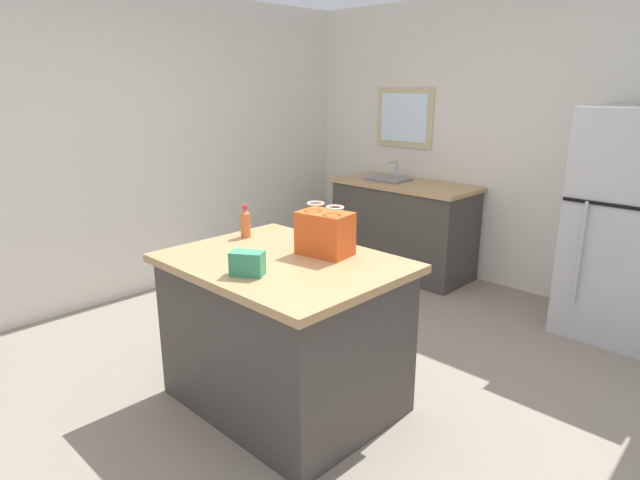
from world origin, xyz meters
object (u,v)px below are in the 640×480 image
shopping_bag (325,233)px  bottle (245,223)px  kitchen_island (284,332)px  small_box (247,263)px  refrigerator (633,227)px

shopping_bag → bottle: size_ratio=1.55×
kitchen_island → shopping_bag: size_ratio=4.03×
kitchen_island → small_box: (0.06, -0.30, 0.51)m
kitchen_island → small_box: size_ratio=7.70×
refrigerator → bottle: bearing=-126.3°
kitchen_island → refrigerator: (1.14, 2.39, 0.40)m
small_box → kitchen_island: bearing=102.1°
refrigerator → small_box: bearing=-111.8°
kitchen_island → shopping_bag: (0.11, 0.23, 0.58)m
kitchen_island → refrigerator: refrigerator is taller
shopping_bag → bottle: (-0.62, -0.09, -0.03)m
refrigerator → small_box: (-1.08, -2.70, 0.12)m
kitchen_island → refrigerator: 2.68m
kitchen_island → small_box: small_box is taller
kitchen_island → bottle: bearing=164.4°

